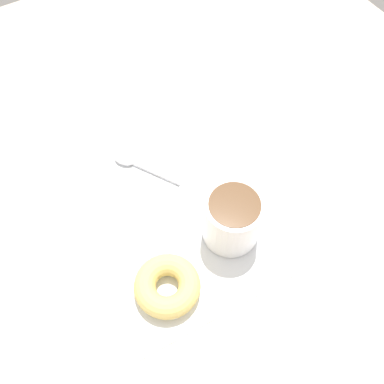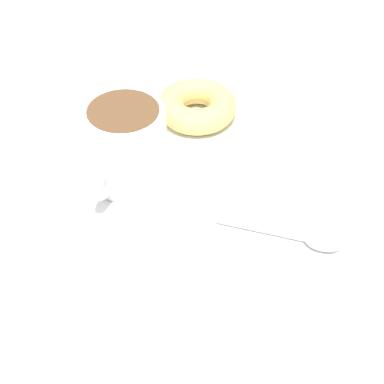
# 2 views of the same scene
# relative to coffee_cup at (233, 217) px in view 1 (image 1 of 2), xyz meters

# --- Properties ---
(ground_plane) EXTENTS (1.20, 1.20, 0.02)m
(ground_plane) POSITION_rel_coffee_cup_xyz_m (-0.10, -0.03, -0.06)
(ground_plane) COLOR beige
(napkin) EXTENTS (0.37, 0.37, 0.00)m
(napkin) POSITION_rel_coffee_cup_xyz_m (-0.08, -0.02, -0.05)
(napkin) COLOR white
(napkin) RESTS_ON ground_plane
(coffee_cup) EXTENTS (0.08, 0.11, 0.08)m
(coffee_cup) POSITION_rel_coffee_cup_xyz_m (0.00, 0.00, 0.00)
(coffee_cup) COLOR white
(coffee_cup) RESTS_ON napkin
(donut) EXTENTS (0.09, 0.09, 0.03)m
(donut) POSITION_rel_coffee_cup_xyz_m (0.03, -0.12, -0.03)
(donut) COLOR #E5C66B
(donut) RESTS_ON napkin
(spoon) EXTENTS (0.11, 0.08, 0.01)m
(spoon) POSITION_rel_coffee_cup_xyz_m (-0.19, -0.07, -0.04)
(spoon) COLOR silver
(spoon) RESTS_ON napkin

